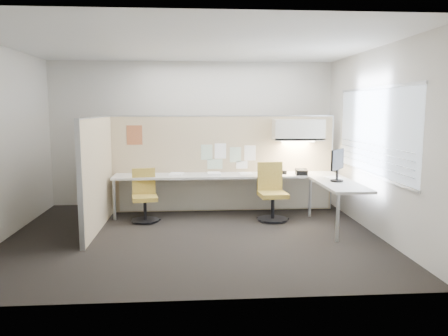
{
  "coord_description": "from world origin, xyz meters",
  "views": [
    {
      "loc": [
        -0.01,
        -6.39,
        1.9
      ],
      "look_at": [
        0.51,
        0.8,
        0.91
      ],
      "focal_mm": 35.0,
      "sensor_mm": 36.0,
      "label": 1
    }
  ],
  "objects": [
    {
      "name": "stapler",
      "position": [
        1.49,
        1.3,
        0.76
      ],
      "size": [
        0.14,
        0.05,
        0.05
      ],
      "primitive_type": "cube",
      "rotation": [
        0.0,
        0.0,
        0.07
      ],
      "color": "black",
      "rests_on": "desk"
    },
    {
      "name": "tape_dispenser",
      "position": [
        1.62,
        1.24,
        0.76
      ],
      "size": [
        0.11,
        0.08,
        0.06
      ],
      "primitive_type": "cube",
      "rotation": [
        0.0,
        0.0,
        -0.26
      ],
      "color": "black",
      "rests_on": "desk"
    },
    {
      "name": "wall_back",
      "position": [
        0.0,
        2.25,
        1.4
      ],
      "size": [
        5.5,
        0.02,
        2.8
      ],
      "primitive_type": "cube",
      "color": "beige",
      "rests_on": "ground"
    },
    {
      "name": "chair_right",
      "position": [
        1.33,
        0.83,
        0.45
      ],
      "size": [
        0.51,
        0.52,
        0.97
      ],
      "rotation": [
        0.0,
        0.0,
        0.08
      ],
      "color": "black",
      "rests_on": "floor"
    },
    {
      "name": "poster",
      "position": [
        -1.05,
        1.57,
        1.42
      ],
      "size": [
        0.28,
        0.0,
        0.35
      ],
      "primitive_type": "cube",
      "color": "orange",
      "rests_on": "partition_back"
    },
    {
      "name": "monitor",
      "position": [
        2.3,
        0.37,
        1.03
      ],
      "size": [
        0.33,
        0.4,
        0.52
      ],
      "rotation": [
        0.0,
        0.0,
        0.89
      ],
      "color": "black",
      "rests_on": "desk"
    },
    {
      "name": "paper_stack_2",
      "position": [
        0.37,
        1.24,
        0.75
      ],
      "size": [
        0.23,
        0.3,
        0.04
      ],
      "primitive_type": "cube",
      "rotation": [
        0.0,
        0.0,
        -0.01
      ],
      "color": "white",
      "rests_on": "desk"
    },
    {
      "name": "paper_stack_3",
      "position": [
        0.94,
        1.27,
        0.74
      ],
      "size": [
        0.24,
        0.31,
        0.01
      ],
      "primitive_type": "cube",
      "rotation": [
        0.0,
        0.0,
        0.04
      ],
      "color": "white",
      "rests_on": "desk"
    },
    {
      "name": "paper_stack_0",
      "position": [
        -0.91,
        1.29,
        0.74
      ],
      "size": [
        0.24,
        0.31,
        0.03
      ],
      "primitive_type": "cube",
      "rotation": [
        0.0,
        0.0,
        -0.04
      ],
      "color": "white",
      "rests_on": "desk"
    },
    {
      "name": "desk",
      "position": [
        0.93,
        1.13,
        0.6
      ],
      "size": [
        4.0,
        2.07,
        0.73
      ],
      "color": "beige",
      "rests_on": "floor"
    },
    {
      "name": "wall_front",
      "position": [
        0.0,
        -2.25,
        1.4
      ],
      "size": [
        5.5,
        0.02,
        2.8
      ],
      "primitive_type": "cube",
      "color": "beige",
      "rests_on": "ground"
    },
    {
      "name": "coat_hook",
      "position": [
        -1.58,
        -0.17,
        1.43
      ],
      "size": [
        0.18,
        0.42,
        1.26
      ],
      "color": "silver",
      "rests_on": "partition_left"
    },
    {
      "name": "partition_left",
      "position": [
        -1.5,
        0.5,
        0.88
      ],
      "size": [
        0.06,
        2.2,
        1.75
      ],
      "primitive_type": "cube",
      "color": "tan",
      "rests_on": "floor"
    },
    {
      "name": "overhead_bin",
      "position": [
        1.9,
        1.39,
        1.51
      ],
      "size": [
        0.9,
        0.36,
        0.38
      ],
      "primitive_type": "cube",
      "color": "beige",
      "rests_on": "partition_back"
    },
    {
      "name": "task_light_strip",
      "position": [
        1.9,
        1.39,
        1.3
      ],
      "size": [
        0.6,
        0.06,
        0.02
      ],
      "primitive_type": "cube",
      "color": "#FFEABF",
      "rests_on": "overhead_bin"
    },
    {
      "name": "pinned_papers",
      "position": [
        0.63,
        1.57,
        1.03
      ],
      "size": [
        1.01,
        0.0,
        0.47
      ],
      "color": "#8CBF8C",
      "rests_on": "partition_back"
    },
    {
      "name": "window_pane",
      "position": [
        2.73,
        0.0,
        1.55
      ],
      "size": [
        0.01,
        2.8,
        1.3
      ],
      "primitive_type": "cube",
      "color": "#ACBAC8",
      "rests_on": "wall_right"
    },
    {
      "name": "paper_stack_4",
      "position": [
        2.34,
        0.7,
        0.74
      ],
      "size": [
        0.28,
        0.34,
        0.02
      ],
      "primitive_type": "cube",
      "rotation": [
        0.0,
        0.0,
        0.19
      ],
      "color": "white",
      "rests_on": "desk"
    },
    {
      "name": "paper_stack_1",
      "position": [
        -0.3,
        1.36,
        0.74
      ],
      "size": [
        0.27,
        0.33,
        0.02
      ],
      "primitive_type": "cube",
      "rotation": [
        0.0,
        0.0,
        -0.13
      ],
      "color": "white",
      "rests_on": "desk"
    },
    {
      "name": "floor",
      "position": [
        0.0,
        0.0,
        -0.01
      ],
      "size": [
        5.5,
        4.5,
        0.01
      ],
      "primitive_type": "cube",
      "color": "black",
      "rests_on": "ground"
    },
    {
      "name": "partition_back",
      "position": [
        0.55,
        1.6,
        0.88
      ],
      "size": [
        4.1,
        0.06,
        1.75
      ],
      "primitive_type": "cube",
      "color": "tan",
      "rests_on": "floor"
    },
    {
      "name": "wall_right",
      "position": [
        2.75,
        0.0,
        1.4
      ],
      "size": [
        0.02,
        4.5,
        2.8
      ],
      "primitive_type": "cube",
      "color": "beige",
      "rests_on": "ground"
    },
    {
      "name": "phone",
      "position": [
        1.9,
        1.11,
        0.78
      ],
      "size": [
        0.22,
        0.21,
        0.12
      ],
      "rotation": [
        0.0,
        0.0,
        -0.08
      ],
      "color": "black",
      "rests_on": "desk"
    },
    {
      "name": "chair_left",
      "position": [
        -0.83,
        0.91,
        0.41
      ],
      "size": [
        0.47,
        0.48,
        0.87
      ],
      "rotation": [
        0.0,
        0.0,
        0.16
      ],
      "color": "black",
      "rests_on": "floor"
    },
    {
      "name": "ceiling",
      "position": [
        0.0,
        0.0,
        2.8
      ],
      "size": [
        5.5,
        4.5,
        0.01
      ],
      "primitive_type": "cube",
      "color": "white",
      "rests_on": "wall_back"
    }
  ]
}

